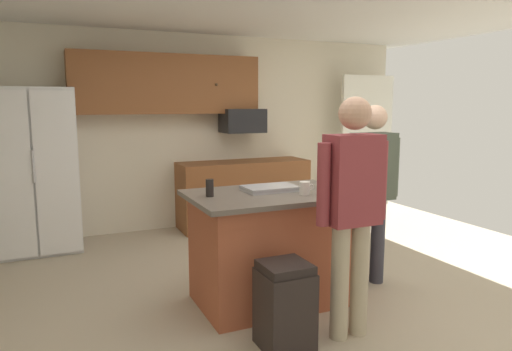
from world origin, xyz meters
TOP-DOWN VIEW (x-y plane):
  - floor at (0.00, 0.00)m, footprint 7.04×7.04m
  - back_wall at (0.00, 2.80)m, footprint 6.40×0.10m
  - french_door_window_panel at (2.60, 2.40)m, footprint 0.90×0.06m
  - cabinet_run_upper at (-0.40, 2.60)m, footprint 2.40×0.38m
  - cabinet_run_lower at (0.60, 2.48)m, footprint 1.80×0.63m
  - refrigerator at (-2.00, 2.38)m, footprint 0.91×0.76m
  - microwave_over_range at (0.60, 2.50)m, footprint 0.56×0.40m
  - kitchen_island at (-0.18, 0.02)m, footprint 1.35×0.91m
  - person_guest_by_door at (0.85, -0.01)m, footprint 0.57×0.22m
  - person_guest_left at (0.08, -0.76)m, footprint 0.57×0.23m
  - glass_pilsner at (-0.69, 0.07)m, footprint 0.06×0.06m
  - mug_blue_stoneware at (0.04, -0.17)m, footprint 0.13×0.09m
  - tumbler_amber at (0.27, -0.28)m, footprint 0.07×0.07m
  - serving_tray at (-0.15, 0.10)m, footprint 0.44×0.30m
  - trash_bin at (-0.42, -0.72)m, footprint 0.34×0.34m

SIDE VIEW (x-z plane):
  - floor at x=0.00m, z-range 0.00..0.00m
  - trash_bin at x=-0.42m, z-range 0.00..0.61m
  - cabinet_run_lower at x=0.60m, z-range 0.00..0.90m
  - kitchen_island at x=-0.18m, z-range 0.01..0.95m
  - refrigerator at x=-2.00m, z-range 0.00..1.86m
  - person_guest_by_door at x=0.85m, z-range 0.13..1.80m
  - serving_tray at x=-0.15m, z-range 0.95..0.99m
  - mug_blue_stoneware at x=0.04m, z-range 0.95..1.05m
  - person_guest_left at x=0.08m, z-range 0.14..1.87m
  - glass_pilsner at x=-0.69m, z-range 0.95..1.09m
  - tumbler_amber at x=0.27m, z-range 0.95..1.10m
  - french_door_window_panel at x=2.60m, z-range 0.10..2.10m
  - back_wall at x=0.00m, z-range 0.00..2.60m
  - microwave_over_range at x=0.60m, z-range 1.29..1.61m
  - cabinet_run_upper at x=-0.40m, z-range 1.55..2.30m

